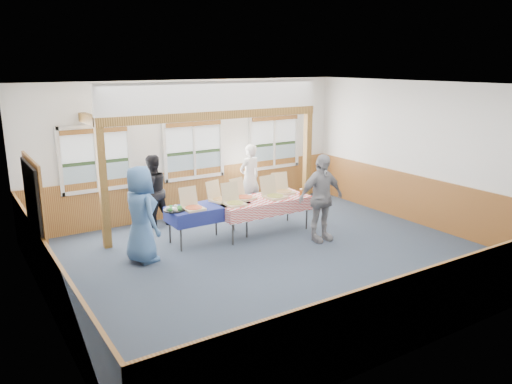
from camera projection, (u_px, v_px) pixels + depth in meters
floor at (276, 259)px, 9.39m from camera, size 8.00×8.00×0.00m
ceiling at (278, 85)px, 8.59m from camera, size 8.00×8.00×0.00m
wall_back at (193, 148)px, 11.85m from camera, size 8.00×0.00×8.00m
wall_front at (439, 229)px, 6.13m from camera, size 8.00×0.00×8.00m
wall_left at (40, 210)px, 6.92m from camera, size 0.00×8.00×8.00m
wall_right at (425, 155)px, 11.06m from camera, size 0.00×8.00×8.00m
wainscot_back at (195, 191)px, 12.09m from camera, size 7.98×0.05×1.10m
wainscot_front at (429, 305)px, 6.41m from camera, size 7.98×0.05×1.10m
wainscot_left at (50, 279)px, 7.19m from camera, size 0.05×6.98×1.10m
wainscot_right at (420, 200)px, 11.31m from camera, size 0.05×6.98×1.10m
cased_opening at (36, 229)px, 7.81m from camera, size 0.06×1.30×2.10m
window_left at (96, 155)px, 10.61m from camera, size 1.56×0.10×1.46m
window_mid at (194, 145)px, 11.80m from camera, size 1.56×0.10×1.46m
window_right at (274, 138)px, 12.99m from camera, size 1.56×0.10×1.46m
post_left at (103, 189)px, 9.68m from camera, size 0.15×0.15×2.40m
post_right at (307, 162)px, 12.26m from camera, size 0.15×0.15×2.40m
cross_beam at (216, 115)px, 10.65m from camera, size 5.15×0.18×0.18m
table_left at (208, 208)px, 10.20m from camera, size 1.83×1.36×0.76m
table_right at (262, 201)px, 10.69m from camera, size 2.17×1.21×0.76m
pizza_box_a at (193, 206)px, 9.87m from camera, size 0.39×0.47×0.42m
pizza_box_b at (219, 198)px, 10.47m from camera, size 0.47×0.53×0.40m
pizza_box_c at (234, 202)px, 10.20m from camera, size 0.41×0.49×0.43m
pizza_box_d at (243, 196)px, 10.63m from camera, size 0.49×0.55×0.42m
pizza_box_e at (274, 195)px, 10.73m from camera, size 0.45×0.53×0.45m
pizza_box_f at (283, 190)px, 11.12m from camera, size 0.45×0.53×0.43m
veggie_tray at (174, 209)px, 9.79m from camera, size 0.42×0.42×0.09m
drink_glass at (301, 192)px, 10.90m from camera, size 0.07×0.07×0.15m
woman_white at (250, 178)px, 12.26m from camera, size 0.66×0.49×1.66m
woman_black at (152, 191)px, 11.09m from camera, size 0.88×0.74×1.62m
man_blue at (141, 214)px, 9.06m from camera, size 0.71×0.96×1.80m
person_grey at (321, 198)px, 10.16m from camera, size 1.08×0.48×1.81m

